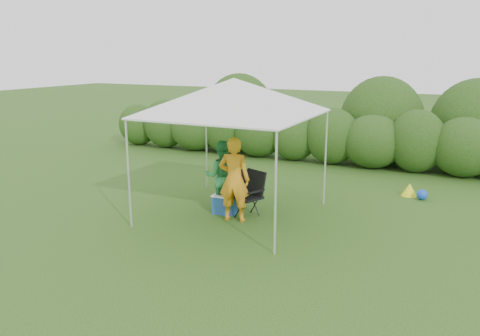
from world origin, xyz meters
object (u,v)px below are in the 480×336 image
at_px(chair_right, 250,191).
at_px(cooler, 225,204).
at_px(chair_left, 236,186).
at_px(woman, 222,176).
at_px(man, 234,179).
at_px(canopy, 234,97).

xyz_separation_m(chair_right, cooler, (-0.55, -0.09, -0.33)).
bearing_deg(chair_left, woman, -123.46).
relative_size(chair_right, cooler, 1.91).
height_order(chair_right, man, man).
distance_m(man, cooler, 0.81).
bearing_deg(chair_left, man, -77.14).
bearing_deg(chair_right, man, -92.48).
height_order(woman, cooler, woman).
bearing_deg(canopy, woman, 161.84).
height_order(man, woman, man).
xyz_separation_m(chair_left, cooler, (-0.03, -0.48, -0.26)).
xyz_separation_m(canopy, man, (0.15, -0.30, -1.60)).
height_order(chair_right, woman, woman).
xyz_separation_m(canopy, woman, (-0.34, 0.11, -1.69)).
bearing_deg(chair_left, canopy, -79.26).
bearing_deg(cooler, man, -40.75).
height_order(chair_right, cooler, chair_right).
height_order(chair_left, man, man).
relative_size(man, woman, 1.12).
xyz_separation_m(chair_right, woman, (-0.67, 0.02, 0.23)).
bearing_deg(man, cooler, -50.46).
bearing_deg(canopy, chair_right, 14.83).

